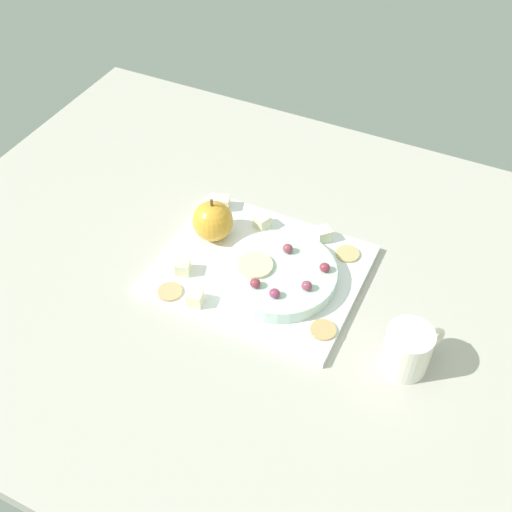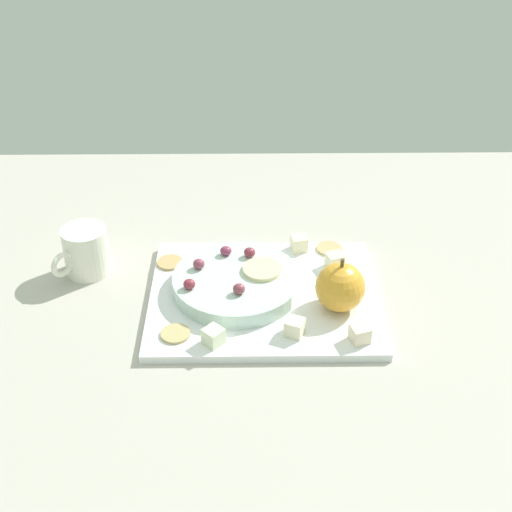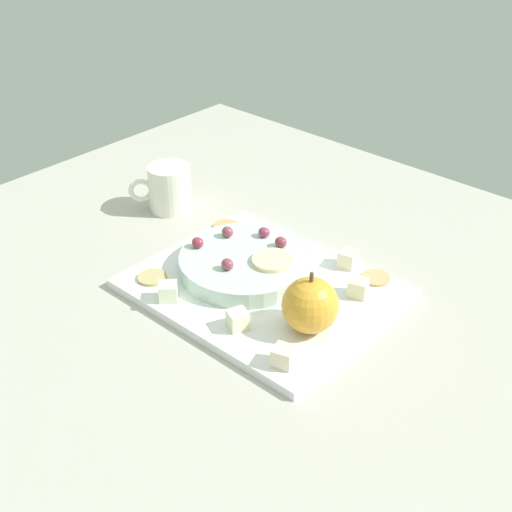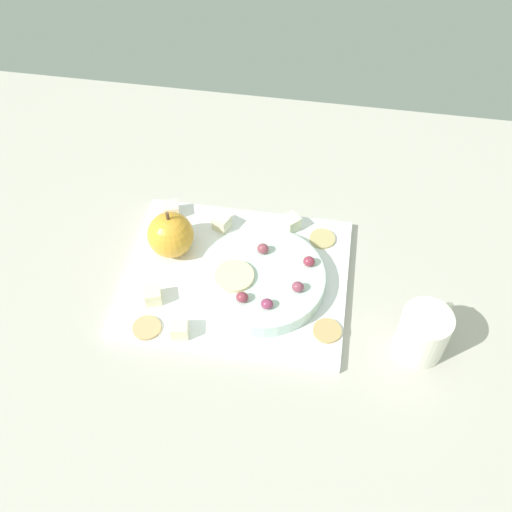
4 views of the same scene
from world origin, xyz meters
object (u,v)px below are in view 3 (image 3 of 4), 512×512
at_px(cheese_cube_4, 358,288).
at_px(apple_slice_0, 273,260).
at_px(cheese_cube_3, 348,259).
at_px(cracker_1, 227,226).
at_px(cracker_0, 152,277).
at_px(serving_dish, 244,264).
at_px(grape_4, 198,243).
at_px(platter, 263,288).
at_px(apple_whole, 310,305).
at_px(grape_1, 227,264).
at_px(cheese_cube_2, 238,320).
at_px(cheese_cube_1, 283,356).
at_px(grape_2, 227,232).
at_px(cracker_2, 376,278).
at_px(grape_3, 281,242).
at_px(grape_0, 264,232).
at_px(cup, 169,188).
at_px(cheese_cube_0, 168,292).

xyz_separation_m(cheese_cube_4, apple_slice_0, (-0.11, -0.04, 0.01)).
relative_size(cheese_cube_3, cracker_1, 0.59).
distance_m(cheese_cube_4, cracker_0, 0.28).
xyz_separation_m(serving_dish, grape_4, (-0.07, -0.02, 0.02)).
height_order(platter, cheese_cube_3, cheese_cube_3).
distance_m(serving_dish, apple_whole, 0.15).
bearing_deg(grape_1, cheese_cube_2, -38.59).
relative_size(cheese_cube_1, grape_1, 1.35).
height_order(cheese_cube_1, grape_2, grape_2).
xyz_separation_m(cheese_cube_1, grape_1, (-0.16, 0.07, 0.02)).
height_order(cracker_2, grape_4, grape_4).
xyz_separation_m(cheese_cube_1, grape_3, (-0.15, 0.17, 0.02)).
distance_m(grape_0, grape_3, 0.04).
height_order(serving_dish, cheese_cube_3, same).
distance_m(cheese_cube_3, cracker_0, 0.27).
bearing_deg(grape_1, cup, 155.67).
bearing_deg(cheese_cube_3, platter, -116.74).
height_order(apple_whole, apple_slice_0, apple_whole).
relative_size(cracker_0, cup, 0.45).
relative_size(cheese_cube_3, grape_4, 1.35).
xyz_separation_m(cheese_cube_3, cheese_cube_4, (0.05, -0.05, 0.00)).
bearing_deg(cheese_cube_3, grape_3, -145.66).
bearing_deg(cheese_cube_2, serving_dish, 129.20).
relative_size(apple_whole, grape_2, 4.03).
distance_m(platter, grape_0, 0.09).
height_order(cracker_0, grape_4, grape_4).
distance_m(grape_1, grape_4, 0.07).
bearing_deg(apple_slice_0, apple_whole, -27.22).
distance_m(cracker_1, cup, 0.13).
xyz_separation_m(apple_whole, cheese_cube_3, (-0.05, 0.15, -0.02)).
distance_m(cheese_cube_1, cup, 0.43).
relative_size(cheese_cube_4, grape_3, 1.35).
bearing_deg(grape_3, cheese_cube_3, 34.34).
bearing_deg(cracker_2, apple_slice_0, -140.06).
relative_size(cracker_0, grape_2, 2.31).
height_order(cheese_cube_1, grape_1, grape_1).
relative_size(apple_slice_0, cup, 0.64).
distance_m(cracker_2, grape_4, 0.25).
bearing_deg(cheese_cube_3, grape_0, -157.07).
xyz_separation_m(cheese_cube_2, cracker_1, (-0.18, 0.17, -0.01)).
height_order(apple_whole, grape_1, apple_whole).
xyz_separation_m(cheese_cube_1, cheese_cube_3, (-0.07, 0.22, 0.00)).
distance_m(cheese_cube_0, cracker_2, 0.28).
bearing_deg(cup, platter, -15.60).
relative_size(cracker_0, cracker_1, 1.00).
distance_m(cheese_cube_1, cheese_cube_4, 0.17).
bearing_deg(grape_4, cracker_2, 31.80).
xyz_separation_m(cheese_cube_4, grape_2, (-0.20, -0.03, 0.02)).
bearing_deg(grape_3, cheese_cube_1, -48.74).
distance_m(cheese_cube_1, cracker_0, 0.25).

